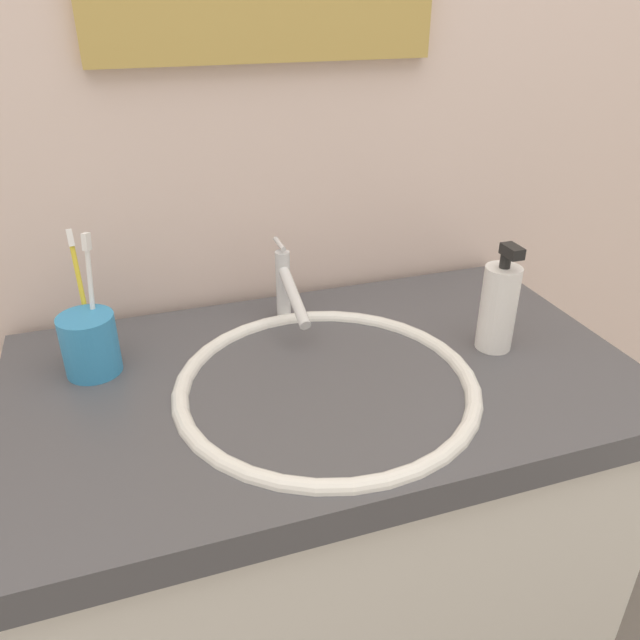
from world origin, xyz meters
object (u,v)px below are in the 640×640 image
toothbrush_cup (90,344)px  soap_dispenser (499,306)px  toothbrush_yellow (81,288)px  faucet (287,287)px  toothbrush_white (91,292)px

toothbrush_cup → soap_dispenser: bearing=-11.9°
toothbrush_cup → toothbrush_yellow: toothbrush_yellow is taller
faucet → toothbrush_yellow: toothbrush_yellow is taller
faucet → toothbrush_white: toothbrush_white is taller
faucet → soap_dispenser: soap_dispenser is taller
faucet → toothbrush_white: 0.30m
faucet → toothbrush_white: size_ratio=0.87×
toothbrush_white → soap_dispenser: size_ratio=1.12×
faucet → toothbrush_cup: faucet is taller
toothbrush_yellow → soap_dispenser: 0.62m
faucet → toothbrush_yellow: size_ratio=0.88×
toothbrush_cup → soap_dispenser: 0.60m
toothbrush_cup → toothbrush_white: size_ratio=0.47×
faucet → toothbrush_cup: size_ratio=1.86×
toothbrush_white → soap_dispenser: bearing=-14.5°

